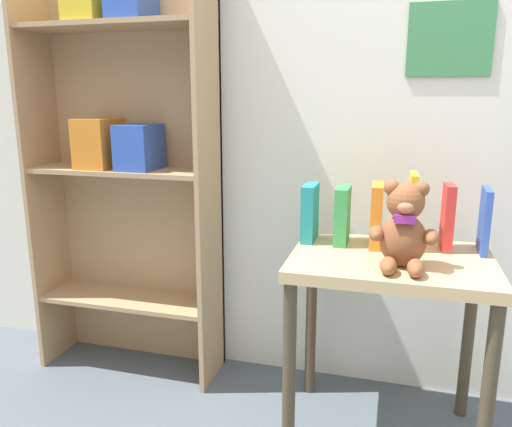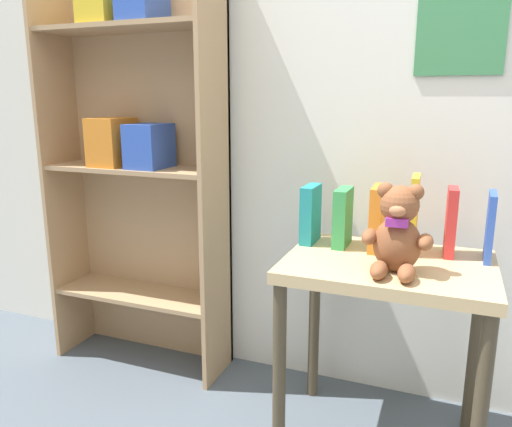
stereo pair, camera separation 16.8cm
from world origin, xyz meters
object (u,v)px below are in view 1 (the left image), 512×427
(teddy_bear, at_px, (404,229))
(book_standing_orange, at_px, (376,215))
(book_standing_yellow, at_px, (412,211))
(book_standing_blue, at_px, (485,221))
(book_standing_green, at_px, (342,215))
(book_standing_red, at_px, (447,217))
(display_table, at_px, (389,288))
(bookshelf_side, at_px, (126,147))
(book_standing_teal, at_px, (310,213))

(teddy_bear, bearing_deg, book_standing_orange, 112.65)
(book_standing_yellow, relative_size, book_standing_blue, 1.19)
(teddy_bear, relative_size, book_standing_green, 1.32)
(book_standing_green, xyz_separation_m, book_standing_red, (0.33, 0.02, 0.01))
(book_standing_red, bearing_deg, display_table, -145.70)
(book_standing_green, xyz_separation_m, book_standing_blue, (0.44, 0.02, 0.01))
(book_standing_green, distance_m, book_standing_blue, 0.44)
(book_standing_orange, distance_m, book_standing_red, 0.22)
(display_table, distance_m, book_standing_yellow, 0.26)
(bookshelf_side, relative_size, teddy_bear, 6.62)
(bookshelf_side, distance_m, display_table, 1.13)
(book_standing_green, xyz_separation_m, book_standing_orange, (0.11, -0.00, 0.01))
(book_standing_yellow, bearing_deg, book_standing_red, 2.10)
(book_standing_orange, bearing_deg, book_standing_blue, 1.98)
(bookshelf_side, xyz_separation_m, book_standing_teal, (0.76, -0.12, -0.19))
(display_table, height_order, teddy_bear, teddy_bear)
(book_standing_green, bearing_deg, book_standing_red, 3.54)
(display_table, height_order, book_standing_orange, book_standing_orange)
(bookshelf_side, height_order, book_standing_yellow, bookshelf_side)
(book_standing_red, bearing_deg, book_standing_blue, -1.81)
(bookshelf_side, relative_size, book_standing_yellow, 6.82)
(book_standing_teal, xyz_separation_m, book_standing_blue, (0.55, 0.02, 0.01))
(book_standing_teal, bearing_deg, book_standing_green, -1.57)
(book_standing_red, bearing_deg, book_standing_teal, 179.10)
(bookshelf_side, height_order, book_standing_orange, bookshelf_side)
(display_table, bearing_deg, book_standing_orange, 117.45)
(book_standing_orange, bearing_deg, book_standing_yellow, 4.34)
(display_table, xyz_separation_m, teddy_bear, (0.03, -0.10, 0.22))
(book_standing_orange, height_order, book_standing_blue, book_standing_orange)
(bookshelf_side, xyz_separation_m, display_table, (1.03, -0.23, -0.40))
(book_standing_teal, relative_size, book_standing_green, 1.01)
(book_standing_green, distance_m, book_standing_orange, 0.11)
(teddy_bear, bearing_deg, book_standing_yellow, 82.97)
(display_table, distance_m, book_standing_teal, 0.36)
(teddy_bear, relative_size, book_standing_yellow, 1.03)
(book_standing_blue, bearing_deg, book_standing_orange, -174.48)
(display_table, bearing_deg, book_standing_teal, 158.09)
(display_table, distance_m, book_standing_red, 0.30)
(book_standing_green, height_order, book_standing_blue, book_standing_blue)
(teddy_bear, height_order, book_standing_teal, teddy_bear)
(teddy_bear, xyz_separation_m, book_standing_teal, (-0.30, 0.21, -0.02))
(display_table, xyz_separation_m, book_standing_teal, (-0.28, 0.11, 0.20))
(bookshelf_side, xyz_separation_m, book_standing_red, (1.20, -0.11, -0.18))
(book_standing_red, distance_m, book_standing_blue, 0.11)
(book_standing_teal, relative_size, book_standing_blue, 0.95)
(book_standing_yellow, bearing_deg, display_table, -116.77)
(bookshelf_side, height_order, book_standing_blue, bookshelf_side)
(book_standing_green, bearing_deg, book_standing_blue, 2.97)
(book_standing_yellow, relative_size, book_standing_red, 1.15)
(book_standing_green, distance_m, book_standing_yellow, 0.22)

